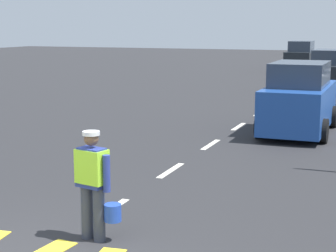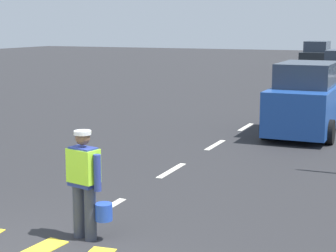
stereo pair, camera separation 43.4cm
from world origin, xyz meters
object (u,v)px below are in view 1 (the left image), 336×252
(road_worker, at_px, (94,180))
(car_outgoing_ahead, at_px, (299,100))
(car_oncoming_third, at_px, (301,58))
(car_outgoing_far, at_px, (330,72))

(road_worker, relative_size, car_outgoing_ahead, 0.39)
(car_oncoming_third, distance_m, car_outgoing_far, 11.56)
(road_worker, relative_size, car_oncoming_third, 0.42)
(road_worker, distance_m, car_outgoing_ahead, 10.07)
(car_outgoing_far, bearing_deg, road_worker, -93.10)
(road_worker, bearing_deg, car_outgoing_ahead, 81.44)
(car_oncoming_third, relative_size, car_outgoing_ahead, 0.93)
(road_worker, bearing_deg, car_oncoming_third, 93.31)
(car_outgoing_ahead, bearing_deg, car_outgoing_far, 91.58)
(car_oncoming_third, height_order, car_outgoing_far, car_oncoming_third)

